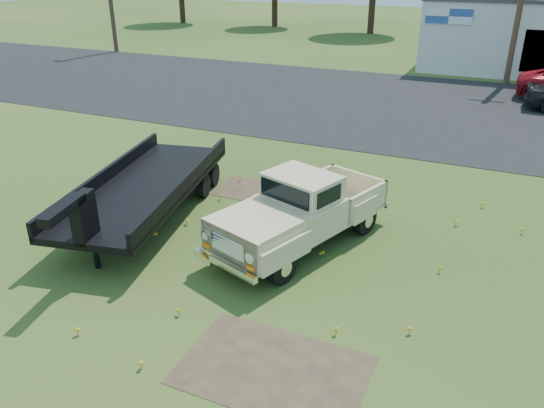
% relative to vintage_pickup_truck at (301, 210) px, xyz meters
% --- Properties ---
extents(ground, '(140.00, 140.00, 0.00)m').
position_rel_vintage_pickup_truck_xyz_m(ground, '(-0.38, -1.08, -0.88)').
color(ground, '#294C18').
rests_on(ground, ground).
extents(asphalt_lot, '(90.00, 14.00, 0.02)m').
position_rel_vintage_pickup_truck_xyz_m(asphalt_lot, '(-0.38, 13.92, -0.88)').
color(asphalt_lot, black).
rests_on(asphalt_lot, ground).
extents(dirt_patch_a, '(3.00, 2.00, 0.01)m').
position_rel_vintage_pickup_truck_xyz_m(dirt_patch_a, '(1.12, -4.08, -0.88)').
color(dirt_patch_a, '#443224').
rests_on(dirt_patch_a, ground).
extents(dirt_patch_b, '(2.20, 1.60, 0.01)m').
position_rel_vintage_pickup_truck_xyz_m(dirt_patch_b, '(-2.38, 2.42, -0.88)').
color(dirt_patch_b, '#443224').
rests_on(dirt_patch_b, ground).
extents(vintage_pickup_truck, '(3.37, 5.22, 1.77)m').
position_rel_vintage_pickup_truck_xyz_m(vintage_pickup_truck, '(0.00, 0.00, 0.00)').
color(vintage_pickup_truck, beige).
rests_on(vintage_pickup_truck, ground).
extents(flatbed_trailer, '(3.66, 7.23, 1.88)m').
position_rel_vintage_pickup_truck_xyz_m(flatbed_trailer, '(-4.17, -0.19, 0.06)').
color(flatbed_trailer, black).
rests_on(flatbed_trailer, ground).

